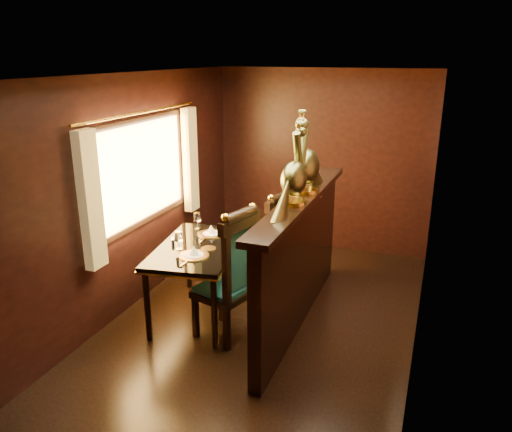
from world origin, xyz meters
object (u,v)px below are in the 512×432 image
object	(u,v)px
dining_table	(198,252)
peacock_left	(294,163)
peacock_right	(307,151)
chair_right	(276,244)
chair_left	(233,272)

from	to	relation	value
dining_table	peacock_left	size ratio (longest dim) A/B	1.88
peacock_left	peacock_right	bearing A→B (deg)	90.00
chair_right	peacock_left	size ratio (longest dim) A/B	1.70
chair_left	peacock_left	distance (m)	1.18
dining_table	chair_left	bearing A→B (deg)	-40.40
chair_right	peacock_left	world-z (taller)	peacock_left
peacock_left	dining_table	bearing A→B (deg)	176.42
dining_table	peacock_left	distance (m)	1.46
peacock_right	chair_right	bearing A→B (deg)	149.78
chair_left	peacock_right	xyz separation A→B (m)	(0.49, 0.69, 1.07)
dining_table	chair_right	distance (m)	0.88
dining_table	chair_right	size ratio (longest dim) A/B	1.11
dining_table	peacock_left	xyz separation A→B (m)	(1.03, -0.06, 1.03)
dining_table	chair_left	world-z (taller)	chair_left
chair_right	peacock_right	bearing A→B (deg)	-10.33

